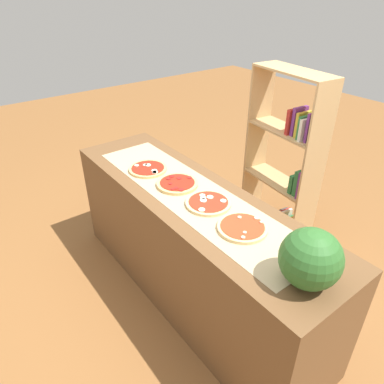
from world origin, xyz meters
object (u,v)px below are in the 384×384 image
object	(u,v)px
pizza_mozzarella_2	(208,203)
bookshelf	(288,167)
pizza_mozzarella_0	(148,169)
pizza_pepperoni_1	(177,184)
pizza_mushroom_3	(243,227)
watermelon	(311,259)

from	to	relation	value
pizza_mozzarella_2	bookshelf	xyz separation A→B (m)	(-0.27, 1.15, -0.22)
pizza_mozzarella_0	pizza_mozzarella_2	distance (m)	0.64
pizza_pepperoni_1	bookshelf	size ratio (longest dim) A/B	0.19
pizza_mozzarella_0	pizza_mushroom_3	bearing A→B (deg)	3.29
pizza_pepperoni_1	pizza_mushroom_3	distance (m)	0.64
pizza_mozzarella_0	bookshelf	distance (m)	1.28
pizza_mozzarella_2	pizza_pepperoni_1	bearing A→B (deg)	-177.04
pizza_mozzarella_0	watermelon	xyz separation A→B (m)	(1.43, 0.00, 0.13)
pizza_mushroom_3	watermelon	bearing A→B (deg)	-6.32
pizza_mozzarella_0	bookshelf	world-z (taller)	bookshelf
pizza_pepperoni_1	pizza_mushroom_3	bearing A→B (deg)	0.89
pizza_mozzarella_0	watermelon	distance (m)	1.44
pizza_pepperoni_1	watermelon	bearing A→B (deg)	-2.22
pizza_mushroom_3	watermelon	xyz separation A→B (m)	(0.48, -0.05, 0.13)
pizza_mozzarella_0	bookshelf	bearing A→B (deg)	73.48
pizza_pepperoni_1	pizza_mozzarella_2	size ratio (longest dim) A/B	0.99
pizza_pepperoni_1	watermelon	distance (m)	1.12
watermelon	pizza_mozzarella_0	bearing A→B (deg)	-179.94
pizza_pepperoni_1	pizza_mozzarella_2	distance (m)	0.32
pizza_mozzarella_0	pizza_pepperoni_1	xyz separation A→B (m)	(0.32, 0.04, 0.00)
pizza_mozzarella_2	watermelon	xyz separation A→B (m)	(0.80, -0.06, 0.13)
pizza_pepperoni_1	bookshelf	xyz separation A→B (m)	(0.04, 1.17, -0.22)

